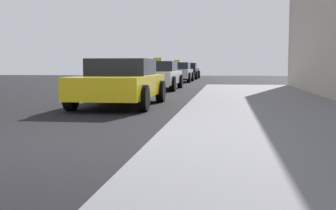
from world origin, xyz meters
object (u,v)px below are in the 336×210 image
Objects in this scene: car_black at (186,71)px; car_yellow at (121,82)px; car_white at (157,75)px; car_silver at (177,72)px.

car_yellow is at bearing 90.95° from car_black.
car_white is 8.84m from car_silver.
car_white is 1.10× the size of car_silver.
car_black is (-0.10, 15.28, -0.00)m from car_white.
car_white reaches higher than car_yellow.
car_black is at bearing -89.63° from car_white.
car_white is at bearing 90.77° from car_silver.
car_black is at bearing -90.17° from car_silver.
car_white is at bearing 90.37° from car_black.
car_silver is 0.89× the size of car_black.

